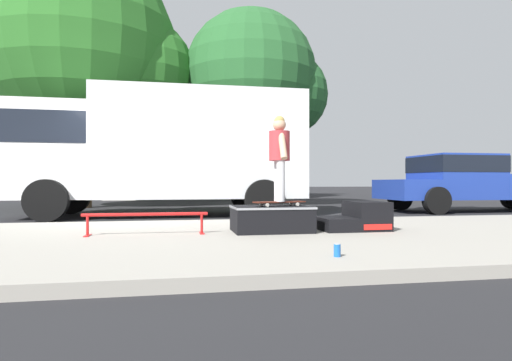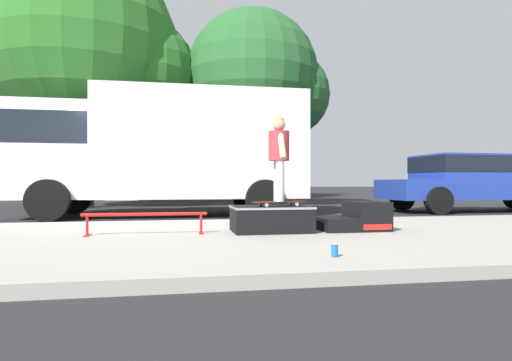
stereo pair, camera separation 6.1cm
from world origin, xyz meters
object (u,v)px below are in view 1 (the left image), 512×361
Objects in this scene: grind_rail at (146,218)px; box_truck at (160,147)px; kicker_ramp at (357,218)px; skater_kid at (279,151)px; skate_box at (271,218)px; street_tree_neighbour at (258,81)px; skateboard at (279,202)px; soda_can at (337,250)px; pickup_truck_blue at (473,180)px; street_tree_main at (95,56)px.

box_truck reaches higher than grind_rail.
box_truck is at bearing 89.43° from grind_rail.
skater_kid is (-1.20, -0.01, 0.99)m from kicker_ramp.
street_tree_neighbour is (1.51, 8.74, 4.08)m from skate_box.
grind_rail is 0.24× the size of street_tree_neighbour.
skateboard reaches higher than soda_can.
street_tree_neighbour is (-5.55, 3.81, 3.50)m from pickup_truck_blue.
street_tree_main is (-2.25, 4.05, 3.32)m from box_truck.
pickup_truck_blue reaches higher than skate_box.
kicker_ramp reaches higher than soda_can.
kicker_ramp is 1.23m from skateboard.
skater_kid is (0.00, -0.00, 0.74)m from skateboard.
kicker_ramp is 11.38m from street_tree_main.
box_truck is (-1.71, 4.86, 1.38)m from skate_box.
box_truck is 1.21× the size of pickup_truck_blue.
pickup_truck_blue is (6.94, 4.94, 0.35)m from skateboard.
soda_can is 11.80m from street_tree_neighbour.
skate_box is 0.98m from skater_kid.
pickup_truck_blue reaches higher than skateboard.
grind_rail is 0.20× the size of street_tree_main.
kicker_ramp reaches higher than grind_rail.
skater_kid is at bearing 90.72° from soda_can.
street_tree_main is at bearing 113.99° from skate_box.
kicker_ramp is (1.32, -0.00, -0.02)m from skate_box.
skater_kid is 5.22m from box_truck.
soda_can is (0.03, -2.19, -1.11)m from skater_kid.
skateboard is 6.39× the size of soda_can.
box_truck is (-1.86, 7.05, 1.52)m from soda_can.
soda_can is at bearing -118.18° from kicker_ramp.
street_tree_main is at bearing 103.82° from grind_rail.
street_tree_main is at bearing 120.70° from kicker_ramp.
pickup_truck_blue is 12.43m from street_tree_main.
kicker_ramp is 7.78× the size of soda_can.
skateboard is at bearing -179.59° from kicker_ramp.
grind_rail is 2.08× the size of skateboard.
grind_rail is at bearing -179.24° from kicker_ramp.
kicker_ramp is 5.90m from box_truck.
skate_box is at bearing -66.01° from street_tree_main.
grind_rail is 0.24× the size of box_truck.
street_tree_neighbour is (5.48, -0.17, -0.62)m from street_tree_main.
grind_rail reaches higher than soda_can.
box_truck is (0.05, 4.90, 1.35)m from grind_rail.
box_truck is (-3.04, 4.86, 1.40)m from kicker_ramp.
grind_rail is 5.08m from box_truck.
soda_can is 9.96m from pickup_truck_blue.
street_tree_main reaches higher than grind_rail.
soda_can is at bearing -89.28° from skateboard.
street_tree_neighbour reaches higher than skater_kid.
kicker_ramp is at bearing 0.41° from skater_kid.
grind_rail is at bearing -150.60° from pickup_truck_blue.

